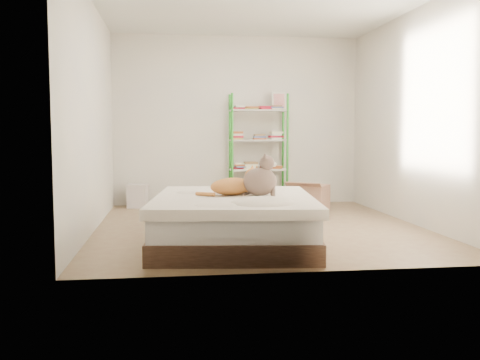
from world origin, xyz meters
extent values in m
cube|color=#8C7B57|center=(0.00, 0.00, 0.00)|extent=(3.80, 4.20, 0.01)
cube|color=silver|center=(0.00, 0.00, 2.60)|extent=(3.80, 4.20, 0.01)
cube|color=beige|center=(0.00, 2.10, 1.30)|extent=(3.80, 0.01, 2.60)
cube|color=beige|center=(0.00, -2.10, 1.30)|extent=(3.80, 0.01, 2.60)
cube|color=beige|center=(-1.90, 0.00, 1.30)|extent=(0.01, 4.20, 2.60)
cube|color=beige|center=(1.90, 0.00, 1.30)|extent=(0.01, 4.20, 2.60)
cube|color=brown|center=(-0.42, -0.99, 0.09)|extent=(1.71, 2.04, 0.19)
cube|color=white|center=(-0.42, -0.99, 0.29)|extent=(1.66, 1.98, 0.21)
cube|color=beige|center=(-0.42, -0.99, 0.44)|extent=(1.74, 2.08, 0.09)
cylinder|color=green|center=(-0.12, 1.72, 0.85)|extent=(0.04, 0.04, 1.70)
cylinder|color=green|center=(-0.12, 2.04, 0.85)|extent=(0.04, 0.04, 1.70)
cylinder|color=green|center=(0.72, 1.72, 0.85)|extent=(0.04, 0.04, 1.70)
cylinder|color=green|center=(0.72, 2.04, 0.85)|extent=(0.04, 0.04, 1.70)
cube|color=#B1AFA0|center=(0.30, 1.88, 0.10)|extent=(0.86, 0.34, 0.02)
cube|color=#B1AFA0|center=(0.30, 1.88, 0.55)|extent=(0.86, 0.34, 0.02)
cube|color=#B1AFA0|center=(0.30, 1.88, 1.00)|extent=(0.86, 0.34, 0.02)
cube|color=#B1AFA0|center=(0.30, 1.88, 1.45)|extent=(0.86, 0.34, 0.02)
cube|color=#A71628|center=(0.30, 1.88, 0.16)|extent=(0.20, 0.16, 0.09)
cube|color=#A71628|center=(0.00, 1.88, 0.61)|extent=(0.20, 0.16, 0.09)
cube|color=#A71628|center=(0.20, 1.88, 0.61)|extent=(0.20, 0.16, 0.09)
cube|color=#A71628|center=(0.40, 1.88, 0.61)|extent=(0.20, 0.16, 0.09)
cube|color=#A71628|center=(0.60, 1.88, 0.61)|extent=(0.20, 0.16, 0.09)
cube|color=#A71628|center=(0.00, 1.88, 1.06)|extent=(0.20, 0.16, 0.09)
cube|color=#A71628|center=(0.30, 1.88, 1.06)|extent=(0.20, 0.16, 0.09)
cube|color=#A71628|center=(0.60, 1.88, 1.06)|extent=(0.20, 0.16, 0.09)
cube|color=#A71628|center=(0.00, 1.88, 1.51)|extent=(0.20, 0.16, 0.09)
cube|color=#A71628|center=(0.20, 1.88, 1.51)|extent=(0.20, 0.16, 0.09)
cube|color=#A71628|center=(0.40, 1.88, 1.51)|extent=(0.20, 0.16, 0.09)
cube|color=#A71628|center=(0.60, 1.88, 1.51)|extent=(0.20, 0.16, 0.09)
cube|color=beige|center=(0.63, 1.93, 1.60)|extent=(0.22, 0.07, 0.28)
cube|color=red|center=(0.63, 1.92, 1.60)|extent=(0.17, 0.04, 0.22)
cube|color=tan|center=(0.93, 1.26, 0.18)|extent=(0.67, 0.64, 0.37)
cube|color=#5C1E95|center=(1.05, 1.08, 0.18)|extent=(0.27, 0.18, 0.08)
cube|color=tan|center=(0.93, 1.08, 0.37)|extent=(0.53, 0.42, 0.12)
cube|color=beige|center=(-1.53, 1.85, 0.16)|extent=(0.31, 0.28, 0.32)
cube|color=beige|center=(-1.53, 1.85, 0.34)|extent=(0.34, 0.31, 0.03)
camera|label=1|loc=(-1.03, -6.19, 1.10)|focal=40.00mm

